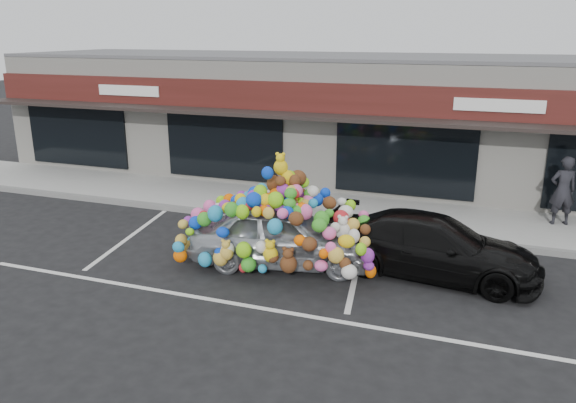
% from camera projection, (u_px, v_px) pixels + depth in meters
% --- Properties ---
extents(ground, '(90.00, 90.00, 0.00)m').
position_uv_depth(ground, '(240.00, 255.00, 13.34)').
color(ground, black).
rests_on(ground, ground).
extents(shop_building, '(24.00, 7.20, 4.31)m').
position_uv_depth(shop_building, '(334.00, 116.00, 20.32)').
color(shop_building, silver).
rests_on(shop_building, ground).
extents(sidewalk, '(26.00, 3.00, 0.15)m').
position_uv_depth(sidewalk, '(294.00, 205.00, 16.93)').
color(sidewalk, '#9B9C96').
rests_on(sidewalk, ground).
extents(kerb, '(26.00, 0.18, 0.16)m').
position_uv_depth(kerb, '(277.00, 220.00, 15.57)').
color(kerb, slate).
rests_on(kerb, ground).
extents(parking_stripe_left, '(0.73, 4.37, 0.01)m').
position_uv_depth(parking_stripe_left, '(130.00, 237.00, 14.55)').
color(parking_stripe_left, silver).
rests_on(parking_stripe_left, ground).
extents(parking_stripe_mid, '(0.73, 4.37, 0.01)m').
position_uv_depth(parking_stripe_mid, '(357.00, 268.00, 12.62)').
color(parking_stripe_mid, silver).
rests_on(parking_stripe_mid, ground).
extents(lane_line, '(14.00, 0.12, 0.01)m').
position_uv_depth(lane_line, '(286.00, 312.00, 10.63)').
color(lane_line, silver).
rests_on(lane_line, ground).
extents(toy_car, '(3.00, 4.70, 2.57)m').
position_uv_depth(toy_car, '(282.00, 228.00, 12.61)').
color(toy_car, '#A2A8AC').
rests_on(toy_car, ground).
extents(black_sedan, '(2.25, 4.66, 1.31)m').
position_uv_depth(black_sedan, '(434.00, 246.00, 12.12)').
color(black_sedan, black).
rests_on(black_sedan, ground).
extents(pedestrian_a, '(0.77, 0.62, 1.86)m').
position_uv_depth(pedestrian_a, '(563.00, 191.00, 14.80)').
color(pedestrian_a, black).
rests_on(pedestrian_a, sidewalk).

